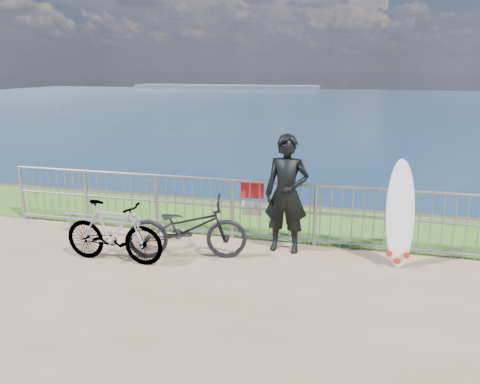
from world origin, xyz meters
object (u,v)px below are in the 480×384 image
(surfer, at_px, (287,194))
(bicycle_near, at_px, (187,228))
(bicycle_far, at_px, (113,232))
(surfboard, at_px, (400,218))

(surfer, bearing_deg, bicycle_near, -152.30)
(bicycle_far, bearing_deg, surfer, -64.58)
(surfboard, distance_m, bicycle_far, 4.54)
(bicycle_far, bearing_deg, surfboard, -75.70)
(surfer, bearing_deg, surfboard, -2.03)
(surfboard, xyz_separation_m, bicycle_far, (-4.41, -1.06, -0.27))
(bicycle_near, relative_size, bicycle_far, 1.15)
(surfer, height_order, bicycle_near, surfer)
(surfer, xyz_separation_m, surfboard, (1.82, -0.13, -0.22))
(surfer, relative_size, bicycle_far, 1.18)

